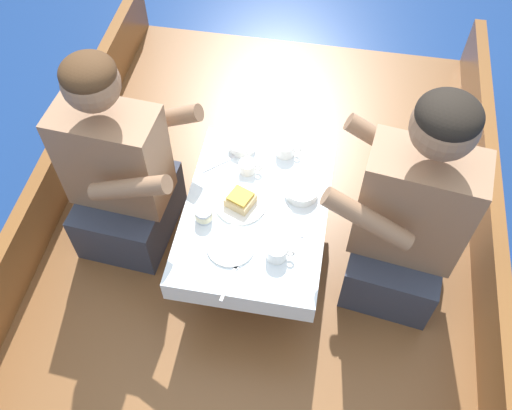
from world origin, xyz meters
TOP-DOWN VIEW (x-y plane):
  - ground_plane at (0.00, 0.00)m, footprint 60.00×60.00m
  - boat_deck at (0.00, 0.00)m, footprint 1.99×3.16m
  - gunwale_port at (-0.97, 0.00)m, footprint 0.06×3.16m
  - gunwale_starboard at (0.97, 0.00)m, footprint 0.06×3.16m
  - cockpit_table at (0.00, 0.06)m, footprint 0.55×0.78m
  - person_port at (-0.58, 0.13)m, footprint 0.55×0.47m
  - person_starboard at (0.58, 0.08)m, footprint 0.56×0.50m
  - plate_sandwich at (-0.06, 0.06)m, footprint 0.20×0.20m
  - plate_bread at (-0.06, -0.14)m, footprint 0.18×0.18m
  - sandwich at (-0.06, 0.06)m, footprint 0.13×0.12m
  - bowl_port_near at (-0.11, 0.35)m, footprint 0.11×0.11m
  - bowl_starboard_near at (0.17, 0.15)m, footprint 0.13×0.13m
  - coffee_cup_port at (0.11, -0.15)m, footprint 0.11×0.08m
  - coffee_cup_starboard at (-0.06, 0.23)m, footprint 0.09×0.07m
  - coffee_cup_center at (0.07, 0.35)m, footprint 0.10×0.08m
  - tin_can at (-0.19, -0.03)m, footprint 0.07×0.07m
  - utensil_fork_port at (-0.03, -0.26)m, footprint 0.05×0.17m
  - utensil_knife_starboard at (0.15, 0.02)m, footprint 0.09×0.15m
  - utensil_spoon_center at (-0.16, 0.27)m, footprint 0.14×0.12m

SIDE VIEW (x-z plane):
  - ground_plane at x=0.00m, z-range 0.00..0.00m
  - boat_deck at x=0.00m, z-range 0.00..0.36m
  - gunwale_port at x=-0.97m, z-range 0.36..0.64m
  - gunwale_starboard at x=0.97m, z-range 0.36..0.64m
  - cockpit_table at x=0.00m, z-range 0.51..0.89m
  - utensil_knife_starboard at x=0.15m, z-range 0.74..0.75m
  - utensil_fork_port at x=-0.03m, z-range 0.74..0.75m
  - utensil_spoon_center at x=-0.16m, z-range 0.74..0.75m
  - person_port at x=-0.58m, z-range 0.26..1.23m
  - plate_bread at x=-0.06m, z-range 0.74..0.75m
  - plate_sandwich at x=-0.06m, z-range 0.74..0.75m
  - bowl_port_near at x=-0.11m, z-range 0.75..0.79m
  - bowl_starboard_near at x=0.17m, z-range 0.75..0.79m
  - coffee_cup_starboard at x=-0.06m, z-range 0.75..0.80m
  - tin_can at x=-0.19m, z-range 0.74..0.80m
  - coffee_cup_center at x=0.07m, z-range 0.75..0.80m
  - coffee_cup_port at x=0.11m, z-range 0.75..0.81m
  - sandwich at x=-0.06m, z-range 0.75..0.80m
  - person_starboard at x=0.58m, z-range 0.27..1.30m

